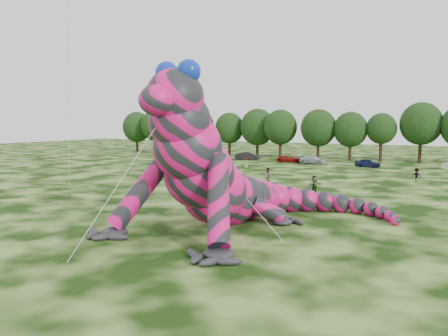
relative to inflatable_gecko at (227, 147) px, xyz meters
name	(u,v)px	position (x,y,z in m)	size (l,w,h in m)	color
ground	(240,235)	(2.15, -2.48, -5.35)	(240.00, 240.00, 0.00)	#16330A
inflatable_gecko	(227,147)	(0.00, 0.00, 0.00)	(18.02, 21.40, 10.70)	#D8106E
flying_kite	(68,6)	(-15.13, 0.63, 11.33)	(4.37, 3.22, 18.96)	#DF1B49
tree_0	(137,132)	(-52.41, 56.75, -0.59)	(6.91, 6.22, 9.51)	black
tree_1	(155,131)	(-46.20, 55.57, -0.44)	(6.74, 6.07, 9.81)	black
tree_2	(176,132)	(-40.87, 56.28, -0.53)	(7.04, 6.34, 9.64)	black
tree_3	(201,133)	(-33.57, 54.59, -0.63)	(5.81, 5.23, 9.44)	black
tree_4	(229,134)	(-27.49, 56.23, -0.82)	(6.22, 5.60, 9.06)	black
tree_5	(257,133)	(-20.97, 55.95, -0.45)	(7.16, 6.44, 9.80)	black
tree_6	(280,134)	(-15.41, 54.20, -0.60)	(6.52, 5.86, 9.49)	black
tree_7	(318,134)	(-7.93, 54.32, -0.61)	(6.68, 6.01, 9.48)	black
tree_8	(350,136)	(-2.07, 54.50, -0.88)	(6.14, 5.53, 8.94)	black
tree_9	(381,137)	(3.22, 54.86, -1.01)	(5.27, 4.74, 8.68)	black
tree_10	(421,133)	(9.55, 56.10, -0.10)	(7.09, 6.38, 10.50)	black
car_0	(192,155)	(-31.09, 46.80, -4.73)	(1.47, 3.66, 1.25)	white
car_1	(248,156)	(-19.33, 47.28, -4.59)	(1.60, 4.59, 1.51)	black
car_2	(290,159)	(-10.85, 46.36, -4.73)	(2.07, 4.49, 1.25)	maroon
car_3	(313,160)	(-6.33, 45.44, -4.64)	(1.98, 4.88, 1.42)	#ADB3B7
car_4	(368,163)	(2.72, 44.08, -4.69)	(1.56, 3.88, 1.32)	#121A46
spectator_5	(315,185)	(2.27, 14.58, -4.41)	(1.74, 0.55, 1.88)	gray
spectator_4	(246,163)	(-13.65, 33.86, -4.51)	(0.82, 0.53, 1.67)	gray
spectator_2	(417,175)	(10.58, 29.08, -4.54)	(1.04, 0.60, 1.61)	gray
spectator_1	(268,176)	(-4.78, 20.25, -4.49)	(0.84, 0.65, 1.73)	gray
spectator_0	(269,175)	(-5.12, 21.34, -4.51)	(0.62, 0.40, 1.69)	gray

